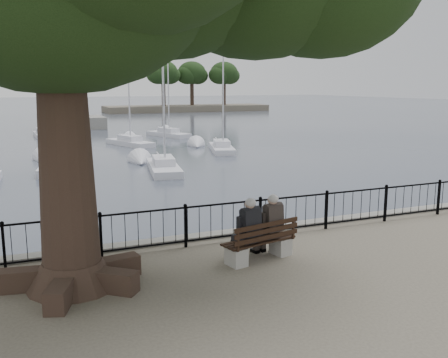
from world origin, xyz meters
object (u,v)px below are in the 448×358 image
bench (260,246)px  lion_monument (78,110)px  person_left (246,232)px  person_right (269,228)px

bench → lion_monument: bearing=87.9°
person_left → lion_monument: size_ratio=0.18×
person_left → person_right: 0.64m
person_left → person_right: same height
bench → lion_monument: size_ratio=0.22×
bench → person_left: (-0.34, 0.03, 0.35)m
person_right → lion_monument: lion_monument is taller
person_right → person_left: bearing=-167.8°
person_left → person_right: (0.63, 0.14, 0.00)m
person_left → lion_monument: bearing=87.6°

